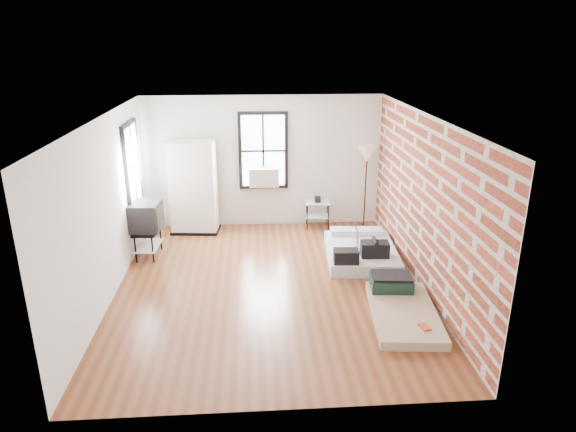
{
  "coord_description": "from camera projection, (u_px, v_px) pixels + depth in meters",
  "views": [
    {
      "loc": [
        -0.23,
        -7.67,
        3.96
      ],
      "look_at": [
        0.33,
        0.3,
        1.13
      ],
      "focal_mm": 32.0,
      "sensor_mm": 36.0,
      "label": 1
    }
  ],
  "objects": [
    {
      "name": "ground",
      "position": [
        269.0,
        286.0,
        8.55
      ],
      "size": [
        6.0,
        6.0,
        0.0
      ],
      "primitive_type": "plane",
      "color": "#5B2D18",
      "rests_on": "ground"
    },
    {
      "name": "side_table",
      "position": [
        318.0,
        207.0,
        11.03
      ],
      "size": [
        0.54,
        0.44,
        0.68
      ],
      "rotation": [
        0.0,
        0.0,
        -0.06
      ],
      "color": "black",
      "rests_on": "ground"
    },
    {
      "name": "wardrobe",
      "position": [
        193.0,
        187.0,
        10.62
      ],
      "size": [
        1.03,
        0.66,
        1.94
      ],
      "rotation": [
        0.0,
        0.0,
        -0.1
      ],
      "color": "black",
      "rests_on": "ground"
    },
    {
      "name": "tv_stand",
      "position": [
        146.0,
        218.0,
        9.47
      ],
      "size": [
        0.57,
        0.78,
        1.06
      ],
      "rotation": [
        0.0,
        0.0,
        -0.07
      ],
      "color": "black",
      "rests_on": "ground"
    },
    {
      "name": "room_shell",
      "position": [
        281.0,
        179.0,
        8.32
      ],
      "size": [
        5.02,
        6.02,
        2.8
      ],
      "color": "silver",
      "rests_on": "ground"
    },
    {
      "name": "mattress_main",
      "position": [
        361.0,
        251.0,
        9.54
      ],
      "size": [
        1.37,
        1.78,
        0.55
      ],
      "rotation": [
        0.0,
        0.0,
        -0.07
      ],
      "color": "silver",
      "rests_on": "ground"
    },
    {
      "name": "mattress_bare",
      "position": [
        401.0,
        305.0,
        7.71
      ],
      "size": [
        1.1,
        1.84,
        0.38
      ],
      "rotation": [
        0.0,
        0.0,
        -0.1
      ],
      "color": "tan",
      "rests_on": "ground"
    },
    {
      "name": "floor_lamp",
      "position": [
        367.0,
        158.0,
        10.67
      ],
      "size": [
        0.38,
        0.38,
        1.78
      ],
      "color": "black",
      "rests_on": "ground"
    }
  ]
}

